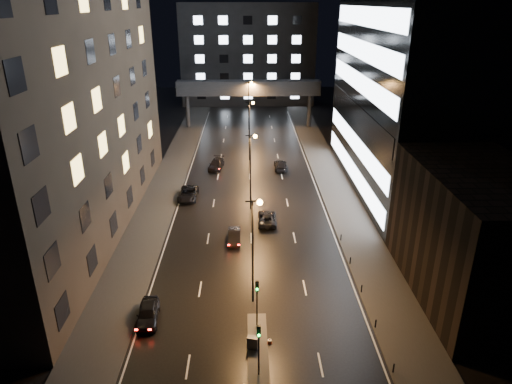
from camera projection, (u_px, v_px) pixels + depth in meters
The scene contains 24 objects.
ground at pixel (250, 177), 71.18m from camera, with size 160.00×160.00×0.00m, color black.
sidewalk_left at pixel (164, 189), 66.31m from camera, with size 5.00×110.00×0.15m, color #383533.
sidewalk_right at pixel (335, 188), 66.78m from camera, with size 5.00×110.00×0.15m, color #383533.
building_left at pixel (38, 56), 48.26m from camera, with size 15.00×48.00×40.00m, color #2D2319.
building_right_low at pixel (476, 236), 40.67m from camera, with size 10.00×18.00×12.00m, color black.
building_right_glass at pixel (441, 25), 59.25m from camera, with size 20.00×36.00×45.00m, color black.
building_far at pixel (248, 54), 119.79m from camera, with size 34.00×14.00×25.00m, color #333335.
skybridge at pixel (249, 89), 95.60m from camera, with size 30.00×3.00×10.00m.
median_island at pixel (258, 346), 36.14m from camera, with size 1.60×8.00×0.15m, color #383533.
traffic_signal_near at pixel (257, 296), 37.27m from camera, with size 0.28×0.34×4.40m.
traffic_signal_far at pixel (259, 342), 32.20m from camera, with size 0.28×0.34×4.40m.
bollard_row at pixel (368, 306), 40.33m from camera, with size 0.12×25.12×0.90m.
streetlight_near at pixel (254, 239), 39.18m from camera, with size 1.45×0.50×10.15m.
streetlight_mid_a at pixel (252, 162), 57.61m from camera, with size 1.45×0.50×10.15m.
streetlight_mid_b at pixel (250, 123), 76.04m from camera, with size 1.45×0.50×10.15m.
streetlight_far at pixel (249, 99), 94.47m from camera, with size 1.45×0.50×10.15m.
car_away_a at pixel (148, 313), 38.92m from camera, with size 1.75×4.34×1.48m, color black.
car_away_b at pixel (234, 236), 51.78m from camera, with size 1.38×3.97×1.31m, color black.
car_away_c at pixel (188, 194), 63.00m from camera, with size 2.45×5.31×1.47m, color black.
car_away_d at pixel (216, 164), 74.27m from camera, with size 2.08×5.12×1.49m, color black.
car_toward_a at pixel (267, 218), 56.12m from camera, with size 2.20×4.76×1.32m, color black.
car_toward_b at pixel (281, 165), 74.05m from camera, with size 2.02×4.97×1.44m, color black.
utility_cabinet at pixel (253, 343), 35.65m from camera, with size 0.85×0.46×1.07m, color #4B4B4D.
cone_b at pixel (270, 341), 36.51m from camera, with size 0.41×0.41×0.44m, color red.
Camera 1 is at (-0.42, -26.55, 25.38)m, focal length 32.00 mm.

